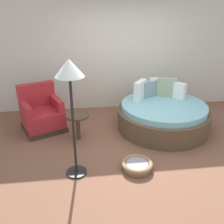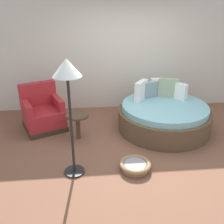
{
  "view_description": "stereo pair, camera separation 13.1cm",
  "coord_description": "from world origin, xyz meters",
  "px_view_note": "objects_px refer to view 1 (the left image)",
  "views": [
    {
      "loc": [
        -0.96,
        -3.94,
        2.49
      ],
      "look_at": [
        -0.42,
        0.38,
        0.55
      ],
      "focal_mm": 39.69,
      "sensor_mm": 36.0,
      "label": 1
    },
    {
      "loc": [
        -0.83,
        -3.96,
        2.49
      ],
      "look_at": [
        -0.42,
        0.38,
        0.55
      ],
      "focal_mm": 39.69,
      "sensor_mm": 36.0,
      "label": 2
    }
  ],
  "objects_px": {
    "floor_lamp": "(70,80)",
    "pet_basket": "(137,165)",
    "round_daybed": "(163,115)",
    "red_armchair": "(42,114)",
    "side_table": "(78,119)"
  },
  "relations": [
    {
      "from": "pet_basket",
      "to": "floor_lamp",
      "type": "distance_m",
      "value": 1.76
    },
    {
      "from": "round_daybed",
      "to": "pet_basket",
      "type": "bearing_deg",
      "value": -121.64
    },
    {
      "from": "red_armchair",
      "to": "round_daybed",
      "type": "bearing_deg",
      "value": -5.98
    },
    {
      "from": "round_daybed",
      "to": "pet_basket",
      "type": "xyz_separation_m",
      "value": [
        -0.85,
        -1.38,
        -0.22
      ]
    },
    {
      "from": "pet_basket",
      "to": "side_table",
      "type": "bearing_deg",
      "value": 130.45
    },
    {
      "from": "round_daybed",
      "to": "side_table",
      "type": "bearing_deg",
      "value": -171.23
    },
    {
      "from": "side_table",
      "to": "floor_lamp",
      "type": "relative_size",
      "value": 0.29
    },
    {
      "from": "red_armchair",
      "to": "side_table",
      "type": "bearing_deg",
      "value": -35.73
    },
    {
      "from": "side_table",
      "to": "floor_lamp",
      "type": "height_order",
      "value": "floor_lamp"
    },
    {
      "from": "pet_basket",
      "to": "side_table",
      "type": "xyz_separation_m",
      "value": [
        -0.94,
        1.1,
        0.35
      ]
    },
    {
      "from": "round_daybed",
      "to": "floor_lamp",
      "type": "distance_m",
      "value": 2.6
    },
    {
      "from": "side_table",
      "to": "floor_lamp",
      "type": "xyz_separation_m",
      "value": [
        -0.04,
        -1.09,
        1.11
      ]
    },
    {
      "from": "floor_lamp",
      "to": "pet_basket",
      "type": "bearing_deg",
      "value": -0.9
    },
    {
      "from": "round_daybed",
      "to": "red_armchair",
      "type": "xyz_separation_m",
      "value": [
        -2.55,
        0.27,
        0.04
      ]
    },
    {
      "from": "floor_lamp",
      "to": "round_daybed",
      "type": "bearing_deg",
      "value": 36.76
    }
  ]
}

